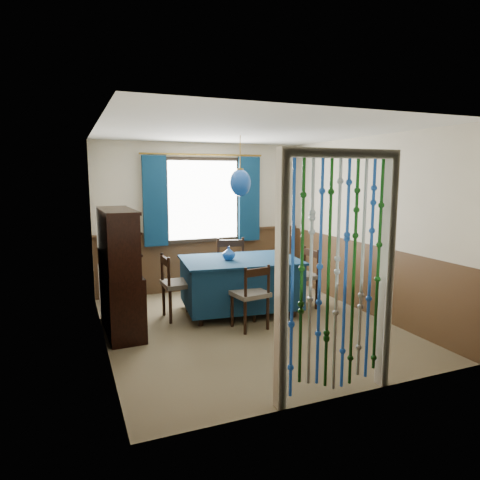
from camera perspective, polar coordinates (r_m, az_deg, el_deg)
name	(u,v)px	position (r m, az deg, el deg)	size (l,w,h in m)	color
floor	(248,325)	(5.75, 1.12, -11.31)	(4.00, 4.00, 0.00)	brown
ceiling	(249,131)	(5.43, 1.20, 14.31)	(4.00, 4.00, 0.00)	silver
wall_back	(202,217)	(7.32, -5.04, 3.01)	(3.60, 3.60, 0.00)	beige
wall_front	(342,260)	(3.72, 13.41, -2.60)	(3.60, 3.60, 0.00)	beige
wall_left	(101,239)	(5.03, -18.04, 0.07)	(4.00, 4.00, 0.00)	beige
wall_right	(364,225)	(6.38, 16.20, 1.88)	(4.00, 4.00, 0.00)	beige
wainscot_back	(203,261)	(7.42, -4.93, -2.78)	(3.60, 3.60, 0.00)	#482F1B
wainscot_front	(338,344)	(3.95, 12.89, -13.31)	(3.60, 3.60, 0.00)	#482F1B
wainscot_left	(106,304)	(5.19, -17.48, -8.13)	(4.00, 4.00, 0.00)	#482F1B
wainscot_right	(361,277)	(6.49, 15.82, -4.71)	(4.00, 4.00, 0.00)	#482F1B
window	(203,200)	(7.25, -4.95, 5.33)	(1.32, 0.12, 1.42)	black
doorway	(337,281)	(3.82, 12.78, -5.39)	(1.16, 0.12, 2.18)	silver
dining_table	(240,282)	(6.15, 0.02, -5.57)	(1.74, 1.30, 0.79)	#0D2A46
chair_near	(251,295)	(5.50, 1.49, -7.28)	(0.48, 0.46, 0.85)	black
chair_far	(232,268)	(6.77, -1.07, -3.73)	(0.57, 0.56, 0.97)	black
chair_left	(177,284)	(5.97, -8.44, -5.87)	(0.44, 0.46, 0.90)	black
chair_right	(302,276)	(6.46, 8.31, -4.78)	(0.44, 0.46, 0.89)	black
sideboard	(120,289)	(5.61, -15.72, -6.27)	(0.45, 1.20, 1.55)	black
pendant_lamp	(240,183)	(5.96, 0.02, 7.66)	(0.30, 0.30, 0.82)	olive
vase_table	(229,254)	(5.99, -1.52, -1.85)	(0.17, 0.17, 0.17)	navy
bowl_shelf	(125,249)	(5.31, -15.08, -1.12)	(0.21, 0.21, 0.05)	beige
vase_sideboard	(121,260)	(5.79, -15.55, -2.56)	(0.18, 0.18, 0.19)	beige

